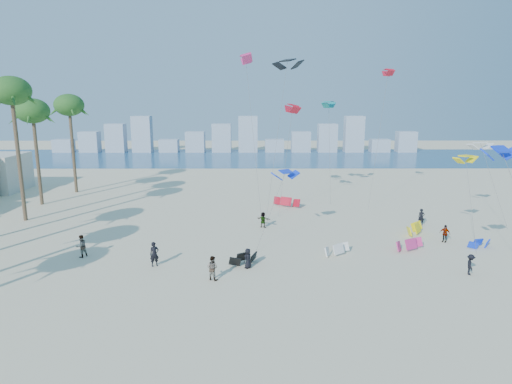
{
  "coord_description": "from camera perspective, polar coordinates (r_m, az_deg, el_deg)",
  "views": [
    {
      "loc": [
        2.86,
        -21.04,
        12.47
      ],
      "look_at": [
        3.0,
        16.0,
        4.5
      ],
      "focal_mm": 30.73,
      "sensor_mm": 36.0,
      "label": 1
    }
  ],
  "objects": [
    {
      "name": "ground",
      "position": [
        24.62,
        -7.22,
        -18.39
      ],
      "size": [
        220.0,
        220.0,
        0.0
      ],
      "primitive_type": "plane",
      "color": "beige",
      "rests_on": "ground"
    },
    {
      "name": "ocean",
      "position": [
        93.91,
        -1.97,
        4.51
      ],
      "size": [
        220.0,
        220.0,
        0.0
      ],
      "primitive_type": "plane",
      "color": "navy",
      "rests_on": "ground"
    },
    {
      "name": "kitesurfer_near",
      "position": [
        34.17,
        -13.09,
        -7.89
      ],
      "size": [
        0.82,
        0.71,
        1.89
      ],
      "primitive_type": "imported",
      "rotation": [
        0.0,
        0.0,
        0.46
      ],
      "color": "black",
      "rests_on": "ground"
    },
    {
      "name": "kitesurfer_mid",
      "position": [
        31.13,
        -5.71,
        -9.8
      ],
      "size": [
        1.04,
        0.95,
        1.74
      ],
      "primitive_type": "imported",
      "rotation": [
        0.0,
        0.0,
        2.7
      ],
      "color": "gray",
      "rests_on": "ground"
    },
    {
      "name": "kitesurfers_far",
      "position": [
        37.37,
        4.7,
        -6.08
      ],
      "size": [
        31.62,
        13.33,
        1.83
      ],
      "color": "black",
      "rests_on": "ground"
    },
    {
      "name": "grounded_kites",
      "position": [
        41.88,
        12.17,
        -4.8
      ],
      "size": [
        22.56,
        20.07,
        1.06
      ],
      "color": "black",
      "rests_on": "ground"
    },
    {
      "name": "flying_kites",
      "position": [
        45.05,
        11.98,
        11.44
      ],
      "size": [
        30.24,
        33.72,
        17.35
      ],
      "color": "#0D33E4",
      "rests_on": "ground"
    },
    {
      "name": "distant_skyline",
      "position": [
        103.54,
        -2.48,
        6.93
      ],
      "size": [
        85.0,
        3.0,
        8.4
      ],
      "color": "#9EADBF",
      "rests_on": "ground"
    }
  ]
}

